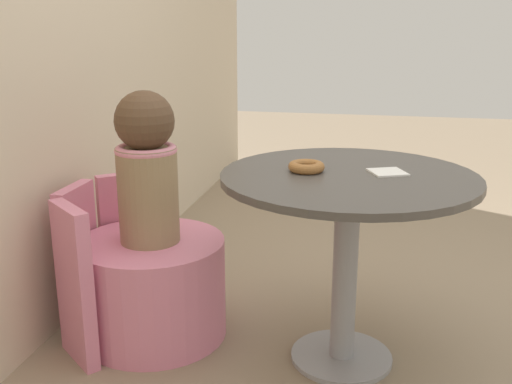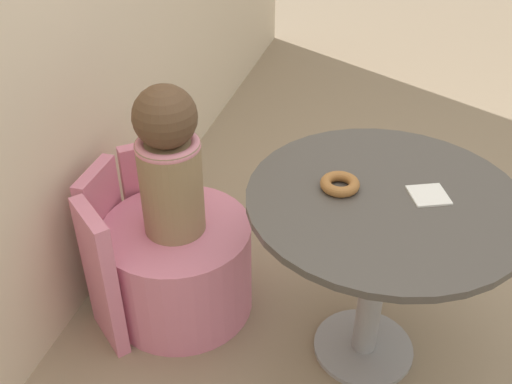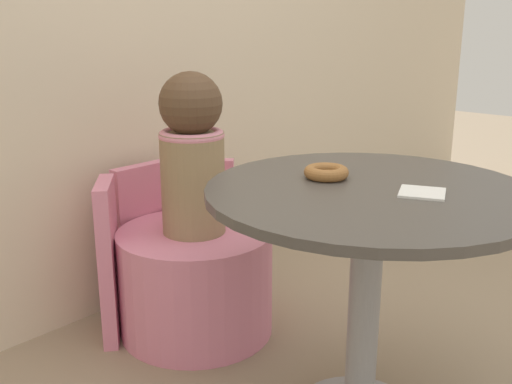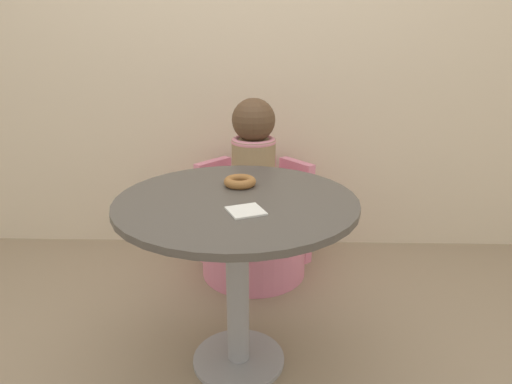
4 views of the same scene
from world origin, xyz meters
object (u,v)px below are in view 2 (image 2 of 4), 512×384
Objects in this scene: round_table at (381,232)px; tub_chair at (179,267)px; child_figure at (169,162)px; donut at (340,184)px.

round_table reaches higher than tub_chair.
child_figure reaches higher than tub_chair.
tub_chair is 0.99× the size of child_figure.
round_table is 0.73m from child_figure.
tub_chair is at bearing 86.72° from donut.
round_table is 1.54× the size of tub_chair.
child_figure is at bearing 86.72° from donut.
donut is (0.00, 0.14, 0.15)m from round_table.
donut is (-0.03, -0.58, 0.04)m from child_figure.
round_table is at bearing -91.59° from donut.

